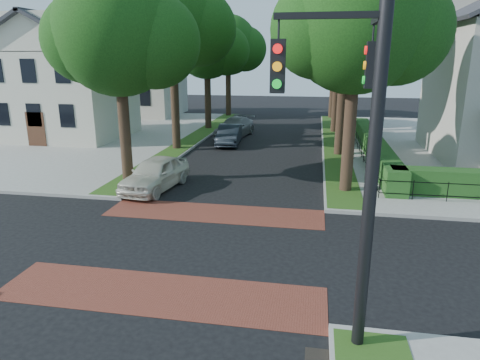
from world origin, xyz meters
name	(u,v)px	position (x,y,z in m)	size (l,w,h in m)	color
ground	(193,245)	(0.00, 0.00, 0.00)	(120.00, 120.00, 0.00)	black
sidewalk_nw	(32,133)	(-19.50, 19.00, 0.07)	(30.00, 30.00, 0.15)	gray
crosswalk_far	(214,213)	(0.00, 3.20, 0.01)	(9.00, 2.20, 0.01)	brown
crosswalk_near	(160,294)	(0.00, -3.20, 0.01)	(9.00, 2.20, 0.01)	brown
storm_drain	(320,356)	(4.30, -5.00, 0.01)	(0.65, 0.45, 0.01)	black
grass_strip_ne	(334,142)	(5.40, 19.10, 0.16)	(1.60, 29.80, 0.02)	#224513
grass_strip_nw	(194,138)	(-5.40, 19.10, 0.16)	(1.60, 29.80, 0.02)	#224513
tree_right_near	(359,24)	(5.60, 7.24, 7.63)	(7.75, 6.67, 10.66)	black
tree_right_mid	(348,27)	(5.61, 15.25, 7.99)	(8.25, 7.09, 11.22)	black
tree_right_far	(340,49)	(5.60, 24.22, 6.91)	(7.25, 6.23, 9.74)	black
tree_right_back	(336,47)	(5.60, 33.23, 7.27)	(7.50, 6.45, 10.20)	black
tree_left_near	(122,35)	(-5.40, 7.23, 7.27)	(7.50, 6.45, 10.20)	black
tree_left_mid	(174,24)	(-5.39, 15.24, 8.34)	(8.00, 6.88, 11.48)	black
tree_left_far	(208,47)	(-5.40, 24.22, 7.12)	(7.00, 6.02, 9.86)	black
tree_left_back	(229,46)	(-5.40, 33.24, 7.41)	(7.75, 6.66, 10.44)	black
hedge_main_road	(374,146)	(7.70, 15.00, 0.75)	(1.00, 18.00, 1.20)	#244A19
fence_main_road	(361,148)	(6.90, 15.00, 0.60)	(0.06, 18.00, 0.90)	black
house_left_near	(62,73)	(-15.49, 17.99, 5.04)	(10.00, 9.00, 10.14)	beige
house_left_far	(136,69)	(-15.49, 31.99, 5.04)	(10.00, 9.00, 10.14)	beige
traffic_signal	(363,137)	(4.89, -4.41, 4.71)	(2.17, 2.00, 8.00)	black
parked_car_front	(155,174)	(-3.60, 5.97, 0.79)	(1.87, 4.65, 1.59)	silver
parked_car_middle	(229,135)	(-2.30, 17.61, 0.73)	(1.54, 4.42, 1.46)	#202831
parked_car_rear	(235,127)	(-2.51, 20.97, 0.76)	(2.14, 5.26, 1.53)	slate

